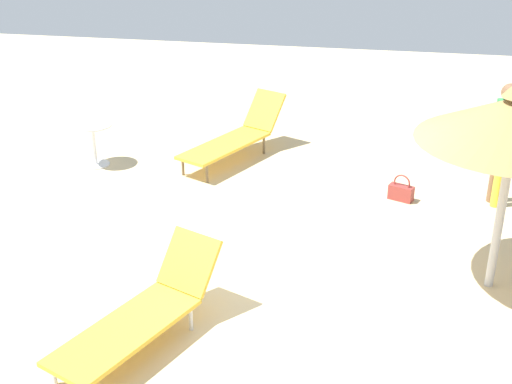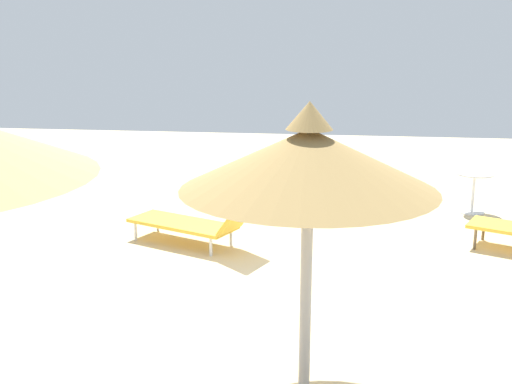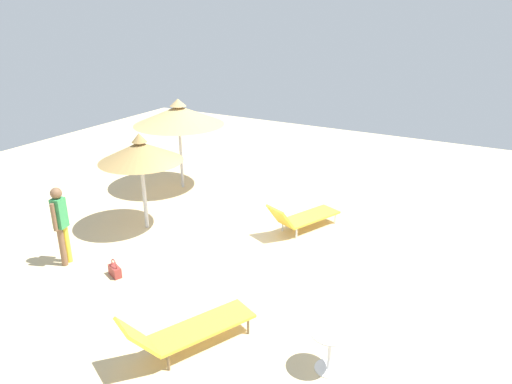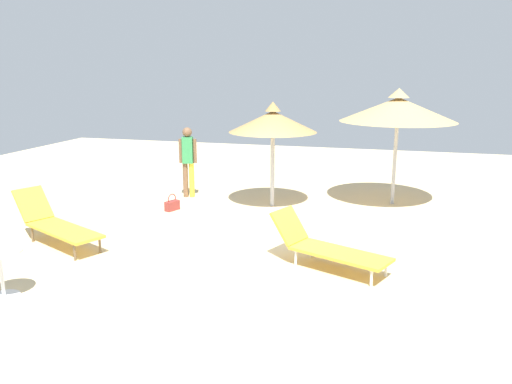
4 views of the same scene
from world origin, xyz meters
name	(u,v)px [view 1 (image 1 of 4)]	position (x,y,z in m)	size (l,w,h in m)	color
ground	(279,282)	(0.00, 0.00, -0.05)	(24.00, 24.00, 0.10)	beige
lounge_chair_center	(144,311)	(1.44, -1.14, 0.37)	(2.11, 1.35, 0.85)	gold
lounge_chair_near_right	(236,135)	(-3.59, -1.31, 0.41)	(2.29, 1.49, 0.93)	gold
person_standing_front	(503,137)	(-2.59, 2.70, 1.02)	(0.44, 0.27, 1.78)	yellow
handbag	(401,192)	(-2.47, 1.39, 0.13)	(0.28, 0.39, 0.40)	maroon
side_table_round	(94,137)	(-2.87, -3.51, 0.48)	(0.62, 0.62, 0.70)	silver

